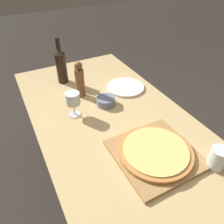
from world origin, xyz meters
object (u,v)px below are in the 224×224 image
at_px(pizza, 156,151).
at_px(wine_glass, 73,99).
at_px(small_bowl, 106,101).
at_px(pepper_mill, 80,80).
at_px(wine_bottle, 61,65).

relative_size(pizza, wine_glass, 2.33).
distance_m(wine_glass, small_bowl, 0.23).
relative_size(pepper_mill, small_bowl, 2.03).
bearing_deg(small_bowl, pepper_mill, 120.70).
xyz_separation_m(wine_bottle, wine_glass, (-0.06, -0.41, -0.02)).
bearing_deg(wine_bottle, wine_glass, -98.62).
height_order(wine_bottle, small_bowl, wine_bottle).
bearing_deg(pepper_mill, small_bowl, -59.30).
relative_size(wine_bottle, small_bowl, 2.73).
xyz_separation_m(wine_glass, small_bowl, (0.21, 0.01, -0.09)).
relative_size(pepper_mill, wine_glass, 1.59).
bearing_deg(pizza, pepper_mill, 100.65).
xyz_separation_m(wine_bottle, small_bowl, (0.15, -0.40, -0.11)).
height_order(pepper_mill, small_bowl, pepper_mill).
bearing_deg(pizza, wine_bottle, 100.94).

